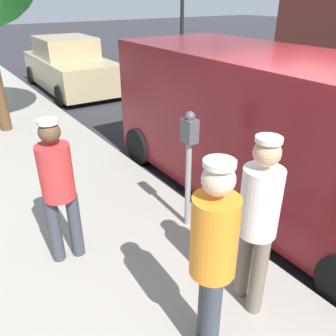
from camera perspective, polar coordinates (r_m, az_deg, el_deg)
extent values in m
plane|color=#2D2D33|center=(5.09, 21.03, -9.13)|extent=(80.00, 80.00, 0.00)
cylinder|color=gray|center=(4.27, 3.32, -2.87)|extent=(0.07, 0.07, 1.15)
cube|color=#4C4C51|center=(3.97, 3.59, 6.14)|extent=(0.14, 0.18, 0.28)
sphere|color=#47474C|center=(3.91, 3.66, 8.47)|extent=(0.12, 0.12, 0.12)
cylinder|color=#383D47|center=(2.93, 7.07, -24.00)|extent=(0.14, 0.14, 0.84)
cylinder|color=#383D47|center=(3.07, 6.40, -20.85)|extent=(0.14, 0.14, 0.84)
cylinder|color=orange|center=(2.49, 7.63, -11.19)|extent=(0.34, 0.34, 0.63)
sphere|color=beige|center=(2.24, 8.34, -1.86)|extent=(0.23, 0.23, 0.23)
cylinder|color=silver|center=(2.19, 8.53, 0.76)|extent=(0.22, 0.22, 0.04)
cylinder|color=#383D47|center=(4.00, -18.21, -9.72)|extent=(0.14, 0.14, 0.78)
cylinder|color=#383D47|center=(4.02, -15.09, -9.10)|extent=(0.14, 0.14, 0.78)
cylinder|color=red|center=(3.66, -18.04, -0.66)|extent=(0.34, 0.34, 0.59)
sphere|color=brown|center=(3.49, -19.02, 5.63)|extent=(0.21, 0.21, 0.21)
cylinder|color=silver|center=(3.46, -19.28, 7.27)|extent=(0.20, 0.20, 0.04)
cylinder|color=#726656|center=(3.36, 14.62, -16.88)|extent=(0.14, 0.14, 0.82)
cylinder|color=#726656|center=(3.48, 12.47, -14.69)|extent=(0.14, 0.14, 0.82)
cylinder|color=white|center=(2.99, 14.98, -5.47)|extent=(0.34, 0.34, 0.62)
sphere|color=tan|center=(2.78, 16.06, 2.43)|extent=(0.22, 0.22, 0.22)
cylinder|color=silver|center=(2.74, 16.35, 4.56)|extent=(0.21, 0.21, 0.04)
cube|color=maroon|center=(5.15, 16.05, 6.81)|extent=(2.08, 5.23, 1.96)
cylinder|color=black|center=(7.41, 8.34, 6.78)|extent=(0.23, 0.68, 0.68)
cylinder|color=black|center=(6.37, -4.64, 3.61)|extent=(0.23, 0.68, 0.68)
cube|color=tan|center=(11.98, -15.78, 15.06)|extent=(1.94, 4.45, 0.89)
cube|color=tan|center=(12.07, -16.59, 18.65)|extent=(1.66, 2.02, 0.60)
cylinder|color=black|center=(10.84, -8.31, 12.94)|extent=(0.24, 0.61, 0.60)
cylinder|color=black|center=(10.26, -17.17, 11.27)|extent=(0.24, 0.61, 0.60)
cylinder|color=black|center=(13.84, -14.41, 15.38)|extent=(0.24, 0.61, 0.60)
cylinder|color=black|center=(13.39, -21.51, 14.05)|extent=(0.24, 0.61, 0.60)
cylinder|color=black|center=(16.06, 2.38, 25.88)|extent=(0.16, 0.16, 5.20)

